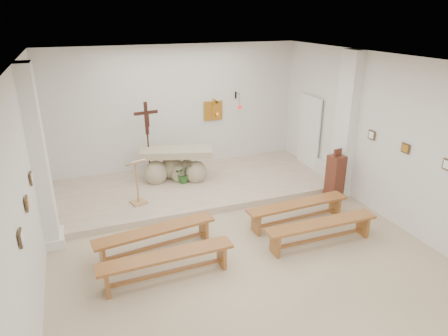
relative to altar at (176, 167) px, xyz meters
name	(u,v)px	position (x,y,z in m)	size (l,w,h in m)	color
ground	(251,262)	(0.36, -3.90, -0.51)	(7.00, 10.00, 0.00)	#C7B38F
wall_left	(24,208)	(-3.13, -3.90, 1.24)	(0.02, 10.00, 3.50)	silver
wall_right	(414,150)	(3.85, -3.90, 1.24)	(0.02, 10.00, 3.50)	silver
wall_back	(177,110)	(0.36, 1.09, 1.24)	(7.00, 0.02, 3.50)	silver
ceiling	(256,67)	(0.36, -3.90, 2.98)	(7.00, 10.00, 0.02)	silver
sanctuary_platform	(194,186)	(0.36, -0.40, -0.44)	(6.98, 3.00, 0.15)	beige
pilaster_left	(39,160)	(-3.01, -1.90, 1.24)	(0.26, 0.55, 3.50)	white
pilaster_right	(346,125)	(3.73, -1.90, 1.24)	(0.26, 0.55, 3.50)	white
gold_wall_relief	(213,111)	(1.41, 1.06, 1.14)	(0.55, 0.04, 0.55)	gold
sanctuary_lamp	(239,105)	(2.11, 0.80, 1.30)	(0.11, 0.36, 0.44)	black
station_frame_left_front	(21,238)	(-3.11, -4.70, 1.21)	(0.03, 0.20, 0.20)	#46331F
station_frame_left_mid	(27,204)	(-3.11, -3.70, 1.21)	(0.03, 0.20, 0.20)	#46331F
station_frame_left_rear	(31,178)	(-3.11, -2.70, 1.21)	(0.03, 0.20, 0.20)	#46331F
station_frame_right_front	(448,165)	(3.83, -4.70, 1.21)	(0.03, 0.20, 0.20)	#46331F
station_frame_right_mid	(406,148)	(3.83, -3.70, 1.21)	(0.03, 0.20, 0.20)	#46331F
station_frame_right_rear	(372,135)	(3.83, -2.70, 1.21)	(0.03, 0.20, 0.20)	#46331F
radiator_left	(50,215)	(-3.07, -1.20, -0.24)	(0.10, 0.85, 0.52)	silver
radiator_right	(325,172)	(3.79, -1.20, -0.24)	(0.10, 0.85, 0.52)	silver
altar	(176,167)	(0.00, 0.00, 0.00)	(1.95, 1.22, 0.94)	tan
lectern	(137,182)	(-1.17, -1.05, 0.18)	(0.46, 0.42, 1.10)	tan
crucifix_stand	(148,135)	(-0.62, 0.39, 0.82)	(0.62, 0.27, 2.04)	#331810
potted_plant	(184,173)	(0.14, -0.23, -0.10)	(0.47, 0.40, 0.52)	#2B5C24
donation_pedestal	(335,177)	(3.38, -2.17, 0.05)	(0.39, 0.39, 1.28)	#572618
bench_left_front	(156,235)	(-1.17, -2.94, -0.14)	(2.35, 0.67, 0.49)	#A1692E
bench_right_front	(298,208)	(1.89, -2.94, -0.14)	(2.33, 0.48, 0.49)	#A1692E
bench_left_second	(167,260)	(-1.17, -3.84, -0.14)	(2.33, 0.43, 0.49)	#A1692E
bench_right_second	(321,228)	(1.89, -3.84, -0.14)	(2.32, 0.38, 0.49)	#A1692E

